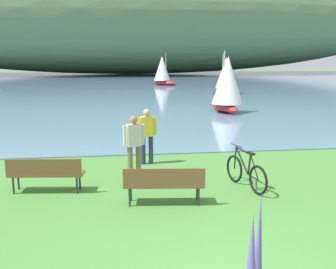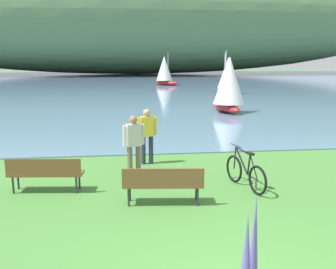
{
  "view_description": "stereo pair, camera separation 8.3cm",
  "coord_description": "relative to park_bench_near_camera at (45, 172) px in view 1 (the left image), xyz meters",
  "views": [
    {
      "loc": [
        -1.63,
        -4.46,
        3.25
      ],
      "look_at": [
        -0.19,
        6.62,
        1.0
      ],
      "focal_mm": 41.15,
      "sensor_mm": 36.0,
      "label": 1
    },
    {
      "loc": [
        -1.55,
        -4.47,
        3.25
      ],
      "look_at": [
        -0.19,
        6.62,
        1.0
      ],
      "focal_mm": 41.15,
      "sensor_mm": 36.0,
      "label": 2
    }
  ],
  "objects": [
    {
      "name": "sailboat_nearest_to_shore",
      "position": [
        6.98,
        35.65,
        1.25
      ],
      "size": [
        2.98,
        2.89,
        3.67
      ],
      "color": "#B22323",
      "rests_on": "bay_water"
    },
    {
      "name": "bicycle_leaning_near_bench",
      "position": [
        4.93,
        -0.3,
        -0.12
      ],
      "size": [
        0.53,
        1.72,
        1.01
      ],
      "color": "black",
      "rests_on": "ground"
    },
    {
      "name": "person_at_shoreline",
      "position": [
        2.64,
        2.26,
        0.46
      ],
      "size": [
        0.61,
        0.25,
        1.71
      ],
      "color": "#282D47",
      "rests_on": "ground"
    },
    {
      "name": "bay_water",
      "position": [
        3.42,
        43.32,
        -0.5
      ],
      "size": [
        180.0,
        80.0,
        0.04
      ],
      "primitive_type": "cube",
      "color": "#5B7F9E",
      "rests_on": "ground"
    },
    {
      "name": "distant_hillside",
      "position": [
        4.54,
        66.51,
        10.04
      ],
      "size": [
        111.35,
        28.0,
        21.04
      ],
      "primitive_type": "ellipsoid",
      "color": "#567A4C",
      "rests_on": "bay_water"
    },
    {
      "name": "park_bench_further_along",
      "position": [
        2.76,
        -1.16,
        0.0
      ],
      "size": [
        1.84,
        0.67,
        0.88
      ],
      "color": "brown",
      "rests_on": "ground"
    },
    {
      "name": "sailboat_toward_hillside",
      "position": [
        11.23,
        23.96,
        1.18
      ],
      "size": [
        2.88,
        2.74,
        3.52
      ],
      "color": "navy",
      "rests_on": "bay_water"
    },
    {
      "name": "sailboat_mid_bay",
      "position": [
        8.13,
        12.61,
        1.2
      ],
      "size": [
        2.1,
        3.15,
        3.58
      ],
      "color": "#B22323",
      "rests_on": "bay_water"
    },
    {
      "name": "person_on_the_grass",
      "position": [
        2.19,
        0.97,
        0.46
      ],
      "size": [
        0.59,
        0.31,
        1.71
      ],
      "color": "#72604C",
      "rests_on": "ground"
    },
    {
      "name": "park_bench_near_camera",
      "position": [
        0.0,
        0.0,
        0.0
      ],
      "size": [
        1.84,
        0.67,
        0.88
      ],
      "color": "brown",
      "rests_on": "ground"
    }
  ]
}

